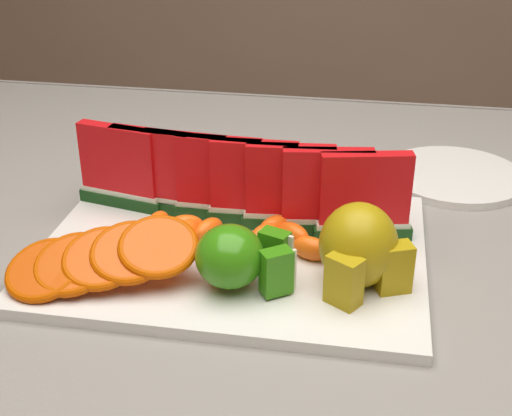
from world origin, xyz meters
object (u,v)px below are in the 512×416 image
object	(u,v)px
side_plate	(455,176)
pear_cluster	(360,249)
platter	(233,250)
fork	(182,174)
apple_cluster	(238,257)

from	to	relation	value
side_plate	pear_cluster	bearing A→B (deg)	-111.61
pear_cluster	platter	bearing A→B (deg)	159.87
platter	side_plate	world-z (taller)	platter
pear_cluster	fork	bearing A→B (deg)	135.54
pear_cluster	side_plate	distance (m)	0.31
platter	side_plate	xyz separation A→B (m)	(0.25, 0.24, -0.00)
side_plate	fork	bearing A→B (deg)	-171.80
pear_cluster	side_plate	bearing A→B (deg)	68.39
pear_cluster	side_plate	xyz separation A→B (m)	(0.11, 0.29, -0.05)
platter	pear_cluster	distance (m)	0.15
apple_cluster	fork	size ratio (longest dim) A/B	0.52
side_plate	fork	distance (m)	0.36
platter	apple_cluster	size ratio (longest dim) A/B	3.96
pear_cluster	side_plate	size ratio (longest dim) A/B	0.46
apple_cluster	fork	distance (m)	0.29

